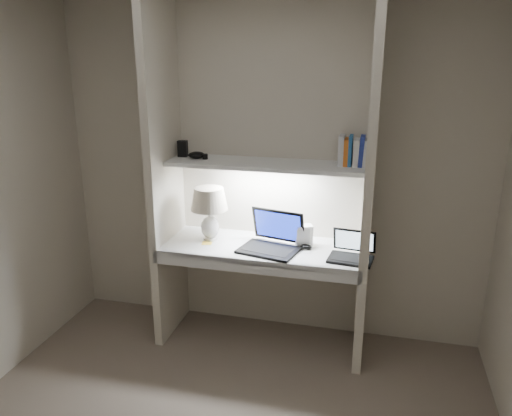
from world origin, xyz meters
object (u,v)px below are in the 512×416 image
(table_lamp, at_px, (209,205))
(laptop_netbook, at_px, (352,252))
(speaker, at_px, (304,236))
(book_row, at_px, (353,151))
(laptop_main, at_px, (272,241))

(table_lamp, bearing_deg, laptop_netbook, -5.49)
(table_lamp, relative_size, speaker, 2.54)
(laptop_netbook, height_order, book_row, book_row)
(book_row, bearing_deg, laptop_main, -161.02)
(laptop_netbook, bearing_deg, book_row, 108.19)
(laptop_netbook, distance_m, speaker, 0.38)
(laptop_netbook, bearing_deg, speaker, 164.44)
(speaker, bearing_deg, table_lamp, 159.73)
(table_lamp, height_order, speaker, table_lamp)
(table_lamp, relative_size, book_row, 1.94)
(table_lamp, xyz_separation_m, laptop_main, (0.48, -0.06, -0.21))
(table_lamp, relative_size, laptop_netbook, 1.26)
(laptop_netbook, distance_m, book_row, 0.69)
(table_lamp, height_order, laptop_netbook, table_lamp)
(laptop_main, xyz_separation_m, speaker, (0.21, 0.10, 0.02))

